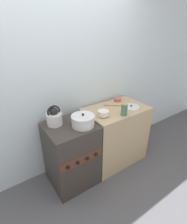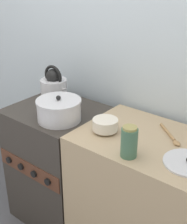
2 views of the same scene
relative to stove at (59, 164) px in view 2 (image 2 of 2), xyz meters
name	(u,v)px [view 2 (image 2 of 2)]	position (x,y,z in m)	size (l,w,h in m)	color
wall_back	(91,40)	(0.00, 0.37, 0.82)	(7.00, 0.06, 2.50)	silver
stove	(59,164)	(0.00, 0.00, 0.00)	(0.57, 0.55, 0.86)	#332D28
counter	(152,207)	(0.74, 0.02, 0.01)	(0.88, 0.57, 0.88)	tan
kettle	(54,86)	(-0.13, 0.12, 0.53)	(0.22, 0.18, 0.24)	silver
cooking_pot	(59,110)	(0.13, -0.09, 0.50)	(0.27, 0.27, 0.16)	silver
enamel_bowl	(105,125)	(0.45, -0.06, 0.49)	(0.14, 0.14, 0.08)	beige
storage_jar	(129,142)	(0.68, -0.19, 0.52)	(0.08, 0.08, 0.16)	#3F664C
wooden_spoon	(171,136)	(0.76, 0.11, 0.45)	(0.20, 0.18, 0.02)	#A37A4C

